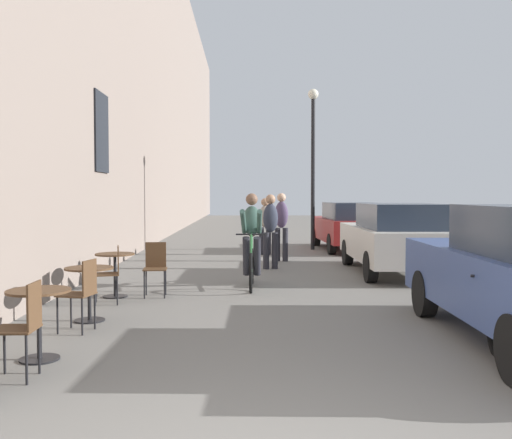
# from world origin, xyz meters

# --- Properties ---
(building_facade_left) EXTENTS (0.54, 68.00, 12.57)m
(building_facade_left) POSITION_xyz_m (-3.45, 14.00, 6.29)
(building_facade_left) COLOR gray
(building_facade_left) RESTS_ON ground_plane
(cafe_table_near) EXTENTS (0.64, 0.64, 0.72)m
(cafe_table_near) POSITION_xyz_m (-2.21, 2.92, 0.52)
(cafe_table_near) COLOR black
(cafe_table_near) RESTS_ON ground_plane
(cafe_chair_near_toward_street) EXTENTS (0.38, 0.38, 0.89)m
(cafe_chair_near_toward_street) POSITION_xyz_m (-2.13, 2.30, 0.52)
(cafe_chair_near_toward_street) COLOR black
(cafe_chair_near_toward_street) RESTS_ON ground_plane
(cafe_table_mid) EXTENTS (0.64, 0.64, 0.72)m
(cafe_table_mid) POSITION_xyz_m (-2.18, 4.73, 0.52)
(cafe_table_mid) COLOR black
(cafe_table_mid) RESTS_ON ground_plane
(cafe_chair_mid_toward_street) EXTENTS (0.45, 0.45, 0.89)m
(cafe_chair_mid_toward_street) POSITION_xyz_m (-2.11, 4.12, 0.52)
(cafe_chair_mid_toward_street) COLOR black
(cafe_chair_mid_toward_street) RESTS_ON ground_plane
(cafe_table_far) EXTENTS (0.64, 0.64, 0.72)m
(cafe_table_far) POSITION_xyz_m (-2.25, 6.54, 0.52)
(cafe_table_far) COLOR black
(cafe_table_far) RESTS_ON ground_plane
(cafe_chair_far_toward_street) EXTENTS (0.45, 0.45, 0.89)m
(cafe_chair_far_toward_street) POSITION_xyz_m (-2.17, 5.96, 0.52)
(cafe_chair_far_toward_street) COLOR black
(cafe_chair_far_toward_street) RESTS_ON ground_plane
(cafe_chair_far_toward_wall) EXTENTS (0.41, 0.41, 0.89)m
(cafe_chair_far_toward_wall) POSITION_xyz_m (-1.60, 6.61, 0.52)
(cafe_chair_far_toward_wall) COLOR black
(cafe_chair_far_toward_wall) RESTS_ON ground_plane
(cyclist_on_bicycle) EXTENTS (0.52, 1.76, 1.74)m
(cyclist_on_bicycle) POSITION_xyz_m (0.01, 7.59, 0.81)
(cyclist_on_bicycle) COLOR black
(cyclist_on_bicycle) RESTS_ON ground_plane
(pedestrian_near) EXTENTS (0.37, 0.28, 1.69)m
(pedestrian_near) POSITION_xyz_m (0.47, 10.09, 0.95)
(pedestrian_near) COLOR #26262D
(pedestrian_near) RESTS_ON ground_plane
(pedestrian_mid) EXTENTS (0.38, 0.30, 1.72)m
(pedestrian_mid) POSITION_xyz_m (0.81, 11.60, 0.97)
(pedestrian_mid) COLOR #26262D
(pedestrian_mid) RESTS_ON ground_plane
(pedestrian_far) EXTENTS (0.35, 0.25, 1.59)m
(pedestrian_far) POSITION_xyz_m (0.45, 13.20, 0.89)
(pedestrian_far) COLOR #26262D
(pedestrian_far) RESTS_ON ground_plane
(street_lamp) EXTENTS (0.32, 0.32, 4.90)m
(street_lamp) POSITION_xyz_m (1.97, 14.68, 3.11)
(street_lamp) COLOR black
(street_lamp) RESTS_ON ground_plane
(parked_car_second) EXTENTS (1.85, 4.25, 1.50)m
(parked_car_second) POSITION_xyz_m (3.12, 9.27, 0.78)
(parked_car_second) COLOR beige
(parked_car_second) RESTS_ON ground_plane
(parked_car_third) EXTENTS (1.85, 4.14, 1.45)m
(parked_car_third) POSITION_xyz_m (3.06, 14.48, 0.75)
(parked_car_third) COLOR maroon
(parked_car_third) RESTS_ON ground_plane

